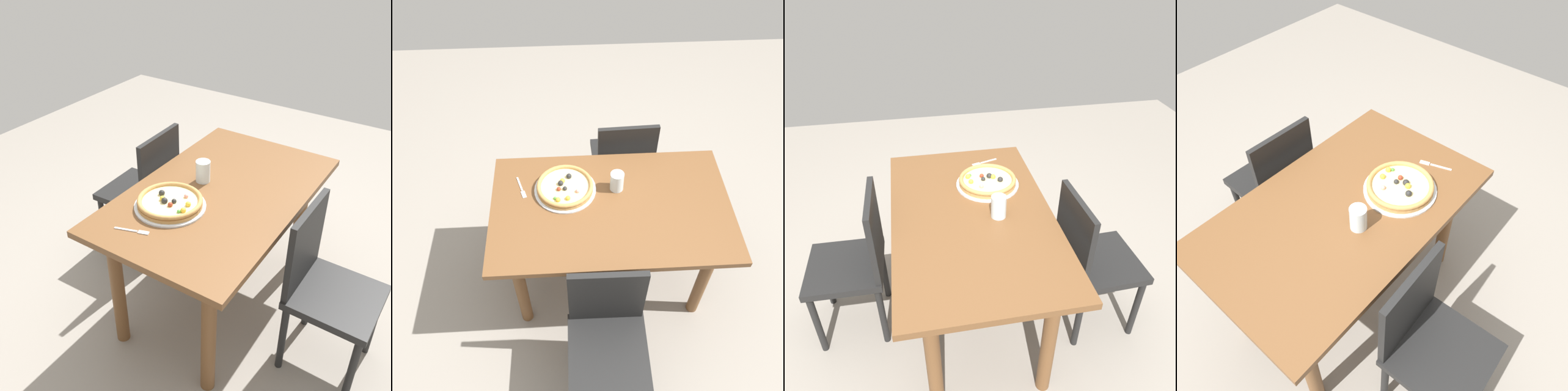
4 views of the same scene
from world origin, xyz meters
TOP-DOWN VIEW (x-y plane):
  - ground_plane at (0.00, 0.00)m, footprint 6.00×6.00m
  - dining_table at (0.00, 0.00)m, footprint 1.33×0.81m
  - chair_near at (-0.15, -0.62)m, footprint 0.41×0.41m
  - chair_far at (0.07, 0.62)m, footprint 0.41×0.41m
  - plate at (0.25, -0.13)m, footprint 0.35×0.35m
  - pizza at (0.25, -0.13)m, footprint 0.32×0.32m
  - fork at (0.50, -0.15)m, footprint 0.07×0.16m
  - drinking_glass at (-0.04, -0.13)m, footprint 0.08×0.08m

SIDE VIEW (x-z plane):
  - ground_plane at x=0.00m, z-range 0.00..0.00m
  - chair_near at x=-0.15m, z-range 0.04..0.92m
  - chair_far at x=0.07m, z-range 0.04..0.92m
  - dining_table at x=0.00m, z-range 0.26..1.01m
  - fork at x=0.50m, z-range 0.75..0.76m
  - plate at x=0.25m, z-range 0.75..0.76m
  - pizza at x=0.25m, z-range 0.76..0.81m
  - drinking_glass at x=-0.04m, z-range 0.75..0.87m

